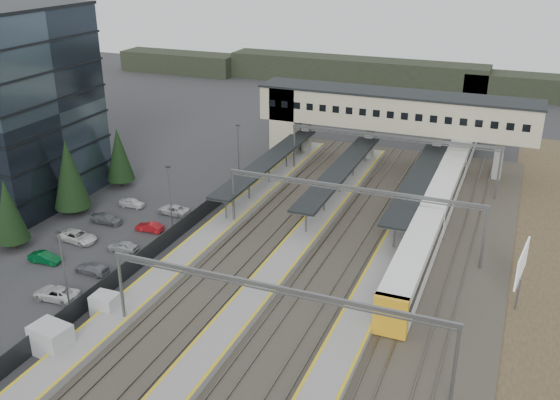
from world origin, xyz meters
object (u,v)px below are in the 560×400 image
at_px(relay_cabin_near, 51,339).
at_px(train, 444,192).
at_px(relay_cabin_far, 105,305).
at_px(billboard, 522,265).
at_px(footbridge, 376,112).

xyz_separation_m(relay_cabin_near, train, (25.13, 42.62, 0.82)).
bearing_deg(relay_cabin_near, train, 59.47).
relative_size(relay_cabin_far, billboard, 0.38).
relative_size(relay_cabin_near, footbridge, 0.08).
bearing_deg(relay_cabin_near, relay_cabin_far, 84.52).
relative_size(relay_cabin_near, billboard, 0.57).
xyz_separation_m(relay_cabin_near, footbridge, (12.83, 55.57, 6.63)).
bearing_deg(billboard, relay_cabin_near, -146.06).
bearing_deg(train, footbridge, 133.53).
distance_m(relay_cabin_far, footbridge, 51.22).
bearing_deg(relay_cabin_near, billboard, 33.94).
bearing_deg(train, relay_cabin_far, -124.04).
xyz_separation_m(relay_cabin_far, footbridge, (12.23, 49.25, 6.90)).
xyz_separation_m(footbridge, billboard, (22.08, -32.07, -4.52)).
distance_m(footbridge, billboard, 39.20).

